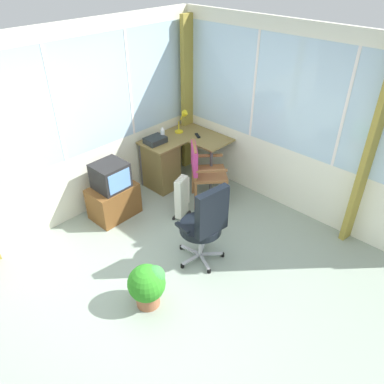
# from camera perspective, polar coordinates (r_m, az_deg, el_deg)

# --- Properties ---
(ground) EXTENTS (5.53, 4.86, 0.06)m
(ground) POSITION_cam_1_polar(r_m,az_deg,el_deg) (4.41, -3.29, -14.41)
(ground) COLOR gray
(north_window_panel) EXTENTS (4.53, 0.07, 2.53)m
(north_window_panel) POSITION_cam_1_polar(r_m,az_deg,el_deg) (5.01, -19.60, 8.35)
(north_window_panel) COLOR white
(north_window_panel) RESTS_ON ground
(east_window_panel) EXTENTS (0.07, 3.86, 2.53)m
(east_window_panel) POSITION_cam_1_polar(r_m,az_deg,el_deg) (5.18, 15.20, 9.99)
(east_window_panel) COLOR white
(east_window_panel) RESTS_ON ground
(curtain_corner) EXTENTS (0.23, 0.08, 2.43)m
(curtain_corner) POSITION_cam_1_polar(r_m,az_deg,el_deg) (6.11, -0.72, 14.33)
(curtain_corner) COLOR olive
(curtain_corner) RESTS_ON ground
(curtain_east_far) EXTENTS (0.24, 0.10, 2.43)m
(curtain_east_far) POSITION_cam_1_polar(r_m,az_deg,el_deg) (4.78, 25.51, 5.05)
(curtain_east_far) COLOR olive
(curtain_east_far) RESTS_ON ground
(desk) EXTENTS (1.12, 1.03, 0.76)m
(desk) POSITION_cam_1_polar(r_m,az_deg,el_deg) (5.83, -4.32, 4.51)
(desk) COLOR olive
(desk) RESTS_ON ground
(desk_lamp) EXTENTS (0.23, 0.20, 0.36)m
(desk_lamp) POSITION_cam_1_polar(r_m,az_deg,el_deg) (5.90, -1.17, 11.26)
(desk_lamp) COLOR yellow
(desk_lamp) RESTS_ON desk
(tv_remote) EXTENTS (0.11, 0.15, 0.02)m
(tv_remote) POSITION_cam_1_polar(r_m,az_deg,el_deg) (5.83, 0.85, 8.62)
(tv_remote) COLOR black
(tv_remote) RESTS_ON desk
(spray_bottle) EXTENTS (0.06, 0.06, 0.22)m
(spray_bottle) POSITION_cam_1_polar(r_m,az_deg,el_deg) (5.70, -4.51, 8.93)
(spray_bottle) COLOR silver
(spray_bottle) RESTS_ON desk
(paper_tray) EXTENTS (0.31, 0.24, 0.09)m
(paper_tray) POSITION_cam_1_polar(r_m,az_deg,el_deg) (5.64, -5.64, 7.91)
(paper_tray) COLOR #262C2C
(paper_tray) RESTS_ON desk
(wooden_armchair) EXTENTS (0.68, 0.68, 0.93)m
(wooden_armchair) POSITION_cam_1_polar(r_m,az_deg,el_deg) (5.33, 1.39, 3.91)
(wooden_armchair) COLOR #915D34
(wooden_armchair) RESTS_ON ground
(office_chair) EXTENTS (0.61, 0.57, 1.09)m
(office_chair) POSITION_cam_1_polar(r_m,az_deg,el_deg) (4.27, 2.08, -4.59)
(office_chair) COLOR #B7B7BF
(office_chair) RESTS_ON ground
(tv_on_stand) EXTENTS (0.65, 0.45, 0.83)m
(tv_on_stand) POSITION_cam_1_polar(r_m,az_deg,el_deg) (5.28, -12.00, -0.17)
(tv_on_stand) COLOR brown
(tv_on_stand) RESTS_ON ground
(space_heater) EXTENTS (0.33, 0.25, 0.63)m
(space_heater) POSITION_cam_1_polar(r_m,az_deg,el_deg) (5.18, -1.50, -0.73)
(space_heater) COLOR silver
(space_heater) RESTS_ON ground
(potted_plant) EXTENTS (0.40, 0.40, 0.51)m
(potted_plant) POSITION_cam_1_polar(r_m,az_deg,el_deg) (4.03, -6.75, -13.83)
(potted_plant) COLOR #9E5F40
(potted_plant) RESTS_ON ground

